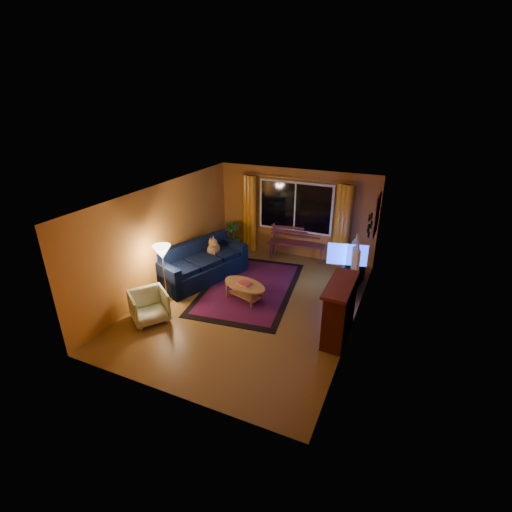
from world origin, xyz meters
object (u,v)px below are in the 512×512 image
at_px(armchair, 149,305).
at_px(tv_console, 349,278).
at_px(bench, 296,251).
at_px(sofa, 202,262).
at_px(floor_lamp, 164,274).
at_px(coffee_table, 245,292).

distance_m(armchair, tv_console, 4.67).
distance_m(bench, armchair, 4.56).
distance_m(sofa, floor_lamp, 1.29).
xyz_separation_m(armchair, tv_console, (3.50, 3.09, -0.10)).
xyz_separation_m(bench, coffee_table, (-0.35, -2.65, -0.03)).
height_order(armchair, floor_lamp, floor_lamp).
bearing_deg(floor_lamp, coffee_table, 25.44).
distance_m(floor_lamp, coffee_table, 1.84).
bearing_deg(armchair, coffee_table, -6.91).
bearing_deg(coffee_table, bench, 82.37).
relative_size(bench, armchair, 2.17).
bearing_deg(bench, tv_console, -41.06).
height_order(bench, armchair, armchair).
bearing_deg(floor_lamp, sofa, 81.84).
relative_size(bench, tv_console, 1.26).
distance_m(bench, sofa, 2.80).
bearing_deg(floor_lamp, bench, 60.13).
height_order(floor_lamp, coffee_table, floor_lamp).
bearing_deg(sofa, bench, 70.00).
bearing_deg(coffee_table, armchair, -133.04).
height_order(bench, coffee_table, bench).
distance_m(coffee_table, tv_console, 2.57).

